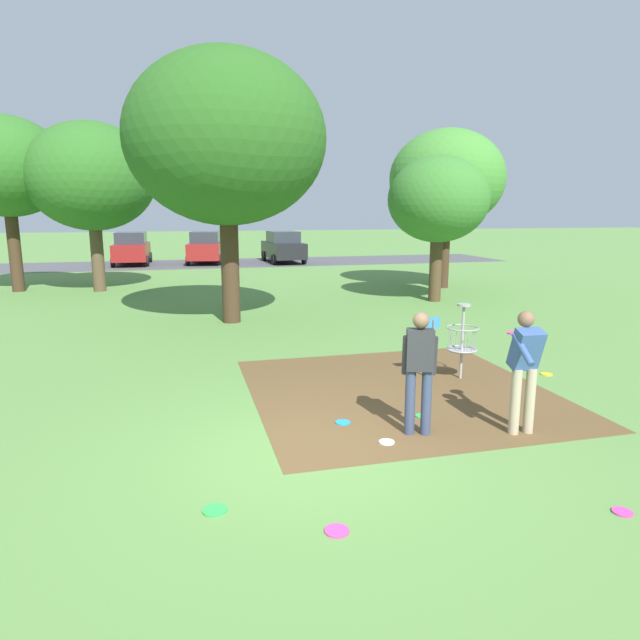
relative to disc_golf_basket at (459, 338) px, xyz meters
name	(u,v)px	position (x,y,z in m)	size (l,w,h in m)	color
ground_plane	(312,454)	(-3.34, -2.47, -0.75)	(160.00, 160.00, 0.00)	#5B8942
dirt_tee_pad	(399,391)	(-1.31, -0.41, -0.75)	(4.97, 5.07, 0.01)	brown
disc_golf_basket	(459,338)	(0.00, 0.00, 0.00)	(0.98, 0.58, 1.39)	#9E9EA3
player_foreground_watching	(525,364)	(-0.38, -2.52, 0.23)	(0.53, 1.09, 1.71)	tan
player_throwing	(419,366)	(-1.78, -2.21, 0.21)	(0.50, 0.44, 1.71)	#384260
frisbee_near_basket	(215,510)	(-4.62, -3.55, -0.74)	(0.26, 0.26, 0.02)	green
frisbee_by_tee	(422,416)	(-1.43, -1.63, -0.74)	(0.21, 0.21, 0.02)	green
frisbee_mid_grass	(546,374)	(1.74, -0.20, -0.74)	(0.22, 0.22, 0.02)	gold
frisbee_far_left	(343,423)	(-2.66, -1.58, -0.74)	(0.22, 0.22, 0.02)	#1E93DB
frisbee_far_right	(387,442)	(-2.30, -2.39, -0.74)	(0.21, 0.21, 0.02)	white
frisbee_scattered_a	(622,512)	(-0.59, -4.62, -0.74)	(0.20, 0.20, 0.02)	#E53D99
frisbee_scattered_b	(337,531)	(-3.51, -4.22, -0.74)	(0.24, 0.24, 0.02)	#E53D99
tree_near_left	(226,140)	(-3.51, 6.33, 4.09)	(5.24, 5.24, 7.09)	#422D1E
tree_near_right	(6,167)	(-10.84, 14.35, 3.84)	(4.30, 4.30, 6.45)	#422D1E
tree_mid_left	(447,179)	(5.36, 11.34, 3.46)	(4.43, 4.43, 6.12)	#422D1E
tree_mid_center	(91,177)	(-7.84, 13.65, 3.49)	(4.65, 4.65, 6.24)	brown
tree_mid_right	(438,200)	(3.53, 8.27, 2.62)	(3.32, 3.32, 4.81)	#4C3823
parking_lot_strip	(206,264)	(-3.34, 24.09, -0.75)	(36.00, 6.00, 0.01)	#4C4C51
parked_car_leftmost	(132,248)	(-7.42, 24.48, 0.17)	(2.04, 4.24, 1.84)	maroon
parked_car_center_left	(206,247)	(-3.29, 24.34, 0.17)	(2.42, 4.41, 1.84)	maroon
parked_car_center_right	(283,247)	(1.19, 23.67, 0.17)	(2.18, 4.30, 1.84)	black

